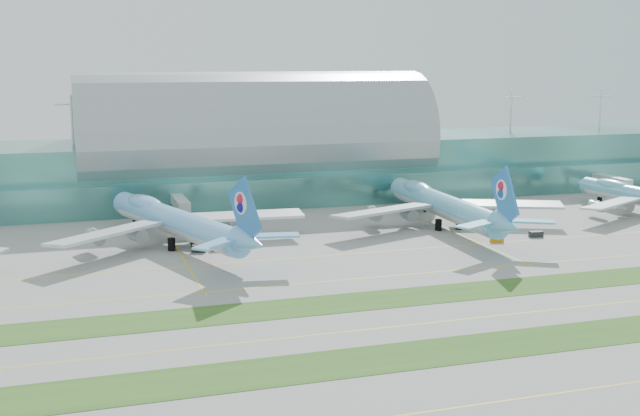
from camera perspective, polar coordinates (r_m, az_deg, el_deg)
name	(u,v)px	position (r m, az deg, el deg)	size (l,w,h in m)	color
ground	(404,301)	(160.11, 5.98, -6.57)	(700.00, 700.00, 0.00)	gray
terminal	(256,156)	(277.88, -4.60, 3.68)	(340.00, 69.10, 36.00)	#3D7A75
grass_strip_near	(472,348)	(136.24, 10.74, -9.76)	(420.00, 12.00, 0.08)	#2D591E
grass_strip_far	(400,298)	(161.85, 5.70, -6.36)	(420.00, 12.00, 0.08)	#2D591E
taxiline_a	(539,396)	(120.32, 15.34, -12.75)	(420.00, 0.35, 0.01)	yellow
taxiline_b	(435,322)	(148.00, 8.16, -8.05)	(420.00, 0.35, 0.01)	yellow
taxiline_c	(371,278)	(176.08, 3.64, -4.96)	(420.00, 0.35, 0.01)	yellow
taxiline_d	(338,255)	(196.09, 1.32, -3.34)	(420.00, 0.35, 0.01)	yellow
airliner_b	(174,220)	(207.73, -10.33, -0.81)	(66.85, 77.67, 22.01)	#6EB5F2
airliner_c	(442,203)	(230.54, 8.69, 0.33)	(70.12, 79.51, 21.90)	#62B4D8
gse_c	(199,249)	(200.84, -8.59, -2.88)	(3.55, 1.96, 1.70)	black
gse_d	(218,248)	(201.66, -7.29, -2.81)	(3.09, 1.62, 1.54)	black
gse_e	(497,240)	(214.43, 12.47, -2.22)	(3.36, 1.91, 1.31)	orange
gse_f	(536,234)	(223.12, 15.11, -1.81)	(3.58, 1.82, 1.57)	black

